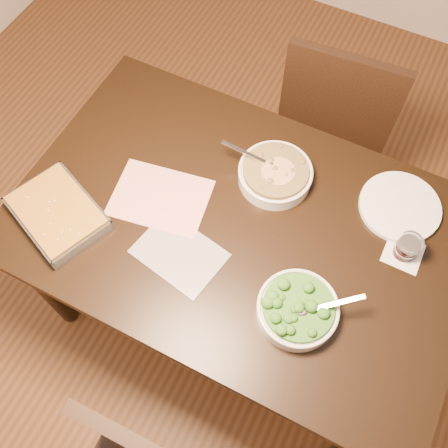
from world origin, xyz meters
The scene contains 11 objects.
ground centered at (0.00, 0.00, 0.00)m, with size 4.00×4.00×0.00m, color #482B14.
table centered at (0.00, 0.00, 0.65)m, with size 1.40×0.90×0.75m.
magazine_a centered at (-0.27, -0.03, 0.75)m, with size 0.30×0.22×0.01m, color #BD3E36.
magazine_b centered at (-0.12, -0.17, 0.75)m, with size 0.25×0.18×0.00m, color #292830.
coaster centered at (0.48, 0.13, 0.75)m, with size 0.11×0.11×0.00m, color white.
stew_bowl centered at (0.03, 0.20, 0.78)m, with size 0.26×0.24×0.09m.
broccoli_bowl centered at (0.26, -0.18, 0.78)m, with size 0.24×0.23×0.09m.
baking_dish centered at (-0.51, -0.23, 0.78)m, with size 0.35×0.31×0.05m.
wine_tumbler centered at (0.48, 0.13, 0.79)m, with size 0.07×0.07×0.08m.
dinner_plate centered at (0.42, 0.28, 0.76)m, with size 0.25×0.25×0.02m, color silver.
chair_far centered at (0.08, 0.76, 0.51)m, with size 0.46×0.46×0.92m.
Camera 1 is at (0.28, -0.66, 2.11)m, focal length 40.00 mm.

